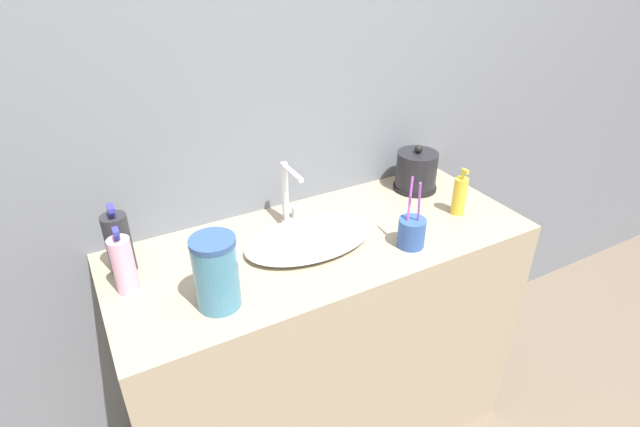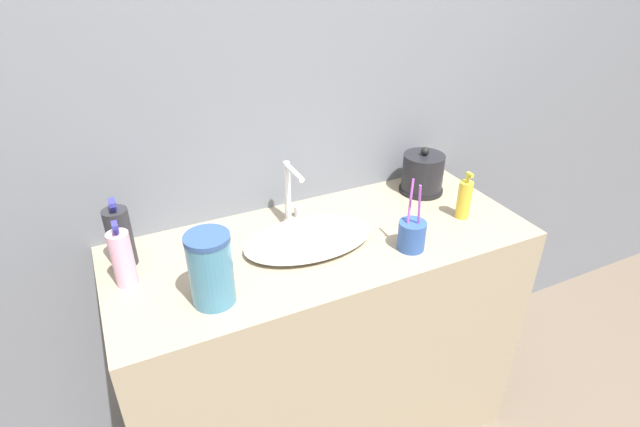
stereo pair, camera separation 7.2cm
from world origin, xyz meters
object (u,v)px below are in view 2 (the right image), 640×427
electric_kettle (422,175)px  mouthwash_bottle (123,258)px  toothbrush_cup (412,235)px  faucet (291,190)px  lotion_bottle (464,199)px  water_pitcher (211,269)px  shampoo_bottle (120,237)px

electric_kettle → mouthwash_bottle: size_ratio=0.88×
mouthwash_bottle → toothbrush_cup: bearing=-13.4°
faucet → lotion_bottle: faucet is taller
electric_kettle → toothbrush_cup: toothbrush_cup is taller
water_pitcher → shampoo_bottle: bearing=124.6°
electric_kettle → mouthwash_bottle: (-1.05, -0.11, 0.02)m
faucet → toothbrush_cup: toothbrush_cup is taller
toothbrush_cup → shampoo_bottle: 0.84m
electric_kettle → mouthwash_bottle: 1.05m
mouthwash_bottle → water_pitcher: size_ratio=0.99×
electric_kettle → shampoo_bottle: 1.04m
faucet → water_pitcher: bearing=-139.5°
faucet → lotion_bottle: bearing=-23.0°
lotion_bottle → water_pitcher: water_pitcher is taller
toothbrush_cup → shampoo_bottle: toothbrush_cup is taller
faucet → mouthwash_bottle: bearing=-167.6°
lotion_bottle → shampoo_bottle: size_ratio=0.78×
electric_kettle → lotion_bottle: 0.22m
electric_kettle → lotion_bottle: size_ratio=1.04×
toothbrush_cup → lotion_bottle: toothbrush_cup is taller
lotion_bottle → shampoo_bottle: shampoo_bottle is taller
shampoo_bottle → mouthwash_bottle: (-0.01, -0.10, -0.01)m
mouthwash_bottle → shampoo_bottle: bearing=86.3°
toothbrush_cup → shampoo_bottle: bearing=159.8°
shampoo_bottle → water_pitcher: bearing=-55.4°
toothbrush_cup → shampoo_bottle: size_ratio=1.05×
shampoo_bottle → water_pitcher: shampoo_bottle is taller
toothbrush_cup → water_pitcher: 0.61m
lotion_bottle → water_pitcher: (-0.87, -0.07, 0.03)m
toothbrush_cup → mouthwash_bottle: toothbrush_cup is taller
mouthwash_bottle → electric_kettle: bearing=5.9°
faucet → mouthwash_bottle: (-0.53, -0.12, -0.03)m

